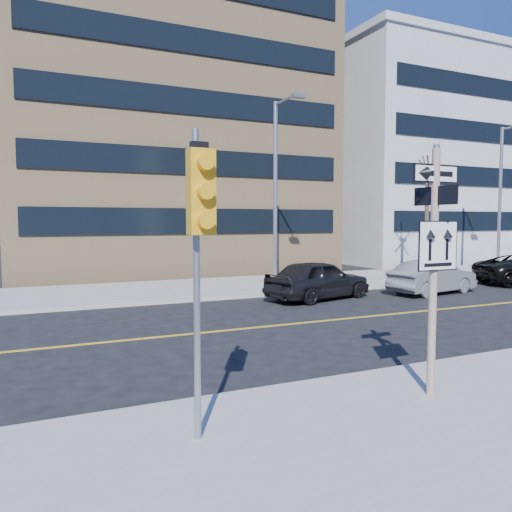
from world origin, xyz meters
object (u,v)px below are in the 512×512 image
traffic_signal (200,218)px  street_tree_west (428,172)px  sign_pole (434,256)px  streetlight_a (278,180)px  streetlight_b (504,189)px  parked_car_a (318,279)px  parked_car_b (433,277)px

traffic_signal → street_tree_west: (17.00, 13.96, 2.50)m
sign_pole → streetlight_a: bearing=73.2°
streetlight_b → parked_car_a: bearing=-167.4°
parked_car_a → parked_car_b: bearing=-112.7°
streetlight_a → parked_car_a: bearing=-87.2°
traffic_signal → streetlight_a: size_ratio=0.50×
parked_car_a → sign_pole: bearing=143.3°
parked_car_a → parked_car_b: size_ratio=1.09×
streetlight_a → parked_car_b: bearing=-36.4°
traffic_signal → street_tree_west: size_ratio=0.63×
sign_pole → streetlight_a: streetlight_a is taller
streetlight_a → traffic_signal: bearing=-120.8°
parked_car_a → parked_car_b: 5.12m
traffic_signal → streetlight_b: bearing=31.4°
traffic_signal → streetlight_b: size_ratio=0.50×
parked_car_b → sign_pole: bearing=126.3°
parked_car_a → traffic_signal: bearing=127.2°
traffic_signal → parked_car_b: bearing=35.9°
parked_car_b → streetlight_a: 7.65m
streetlight_b → street_tree_west: 5.09m
sign_pole → parked_car_b: 13.30m
sign_pole → streetlight_a: (4.00, 13.27, 2.32)m
streetlight_a → sign_pole: bearing=-106.8°
sign_pole → streetlight_a: size_ratio=0.51×
streetlight_b → sign_pole: bearing=-143.6°
traffic_signal → street_tree_west: street_tree_west is taller
sign_pole → street_tree_west: street_tree_west is taller
streetlight_a → streetlight_b: size_ratio=1.00×
sign_pole → parked_car_a: bearing=67.8°
traffic_signal → parked_car_a: (8.15, 10.31, -2.26)m
parked_car_b → streetlight_a: bearing=44.2°
parked_car_a → streetlight_a: 5.06m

